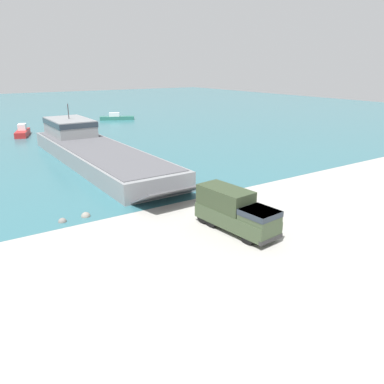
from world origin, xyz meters
TOP-DOWN VIEW (x-y plane):
  - ground_plane at (0.00, 0.00)m, footprint 240.00×240.00m
  - water_surface at (0.00, 93.66)m, footprint 240.00×180.00m
  - landing_craft at (-2.30, 26.05)m, footprint 8.82×39.75m
  - military_truck at (-0.79, -4.51)m, footprint 3.27×7.82m
  - soldier_on_ramp at (2.00, -5.27)m, footprint 0.30×0.47m
  - moored_boat_a at (17.24, 64.12)m, footprint 8.44×5.25m
  - moored_boat_b at (-7.01, 52.68)m, footprint 4.05×7.31m
  - mooring_bollard at (4.05, 2.00)m, footprint 0.31×0.31m
  - shoreline_rock_a at (-10.16, 5.13)m, footprint 0.84×0.84m
  - shoreline_rock_b at (-12.26, 5.06)m, footprint 0.72×0.72m

SIDE VIEW (x-z plane):
  - ground_plane at x=0.00m, z-range 0.00..0.00m
  - shoreline_rock_a at x=-10.16m, z-range -0.42..0.42m
  - shoreline_rock_b at x=-12.26m, z-range -0.36..0.36m
  - water_surface at x=0.00m, z-range 0.00..0.01m
  - mooring_bollard at x=4.05m, z-range 0.03..0.74m
  - moored_boat_a at x=17.24m, z-range -0.31..1.51m
  - moored_boat_b at x=-7.01m, z-range -0.38..1.88m
  - soldier_on_ramp at x=2.00m, z-range 0.12..1.76m
  - military_truck at x=-0.79m, z-range 0.02..3.39m
  - landing_craft at x=-2.30m, z-range -1.89..5.34m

